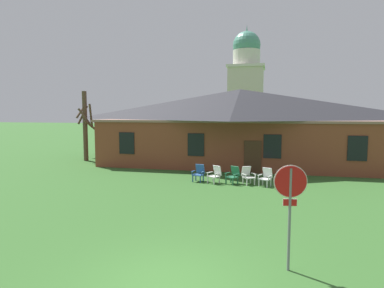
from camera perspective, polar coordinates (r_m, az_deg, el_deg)
The scene contains 10 objects.
ground_plane at distance 8.13m, azimuth -4.26°, elevation -23.18°, with size 200.00×200.00×0.00m, color #336028.
brick_building at distance 26.22m, azimuth 8.29°, elevation 3.29°, with size 20.41×10.40×5.68m.
dome_tower at distance 48.32m, azimuth 9.32°, elevation 9.46°, with size 5.18×5.18×16.13m.
stop_sign at distance 8.42m, azimuth 16.63°, elevation -8.67°, with size 0.80×0.16×2.64m.
lawn_chair_by_porch at distance 18.67m, azimuth 1.20°, elevation -4.96°, with size 0.72×0.76×0.96m.
lawn_chair_near_door at distance 18.24m, azimuth 4.02°, elevation -5.22°, with size 0.84×0.87×0.96m.
lawn_chair_left_end at distance 18.16m, azimuth 7.16°, elevation -5.30°, with size 0.83×0.86×0.96m.
lawn_chair_middle at distance 18.19m, azimuth 9.62°, elevation -5.31°, with size 0.84×0.87×0.96m.
lawn_chair_right_end at distance 17.93m, azimuth 12.68°, elevation -5.53°, with size 0.80×0.84×0.96m.
bare_tree_beside_building at distance 27.64m, azimuth -17.99°, elevation 3.30°, with size 1.36×1.38×5.55m.
Camera 1 is at (2.13, -6.80, 3.91)m, focal length 30.80 mm.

